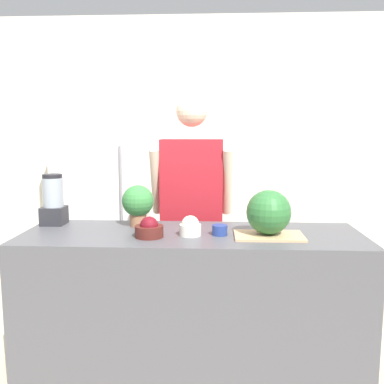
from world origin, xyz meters
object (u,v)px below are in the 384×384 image
at_px(person, 192,212).
at_px(watermelon, 269,212).
at_px(blender, 53,201).
at_px(bowl_cherries, 149,229).
at_px(bowl_cream, 190,227).
at_px(bowl_small_blue, 220,230).
at_px(refrigerator, 104,198).
at_px(potted_plant, 138,203).

height_order(person, watermelon, person).
distance_m(watermelon, blender, 1.41).
xyz_separation_m(person, bowl_cherries, (-0.21, -0.72, 0.03)).
distance_m(watermelon, bowl_cream, 0.47).
bearing_deg(bowl_small_blue, watermelon, -3.48).
relative_size(refrigerator, blender, 5.35).
bearing_deg(refrigerator, potted_plant, -65.20).
height_order(refrigerator, potted_plant, refrigerator).
bearing_deg(refrigerator, person, -38.98).
xyz_separation_m(bowl_cream, potted_plant, (-0.36, 0.24, 0.10)).
distance_m(bowl_cream, blender, 0.97).
bearing_deg(person, blender, -155.39).
distance_m(person, bowl_small_blue, 0.68).
xyz_separation_m(bowl_small_blue, potted_plant, (-0.53, 0.22, 0.12)).
bearing_deg(bowl_cream, blender, 164.55).
xyz_separation_m(person, potted_plant, (-0.33, -0.43, 0.14)).
xyz_separation_m(refrigerator, bowl_small_blue, (1.05, -1.33, 0.03)).
xyz_separation_m(watermelon, bowl_cream, (-0.46, -0.00, -0.09)).
relative_size(person, bowl_cream, 13.70).
height_order(refrigerator, person, refrigerator).
height_order(person, bowl_small_blue, person).
xyz_separation_m(watermelon, bowl_cherries, (-0.70, -0.05, -0.10)).
bearing_deg(bowl_small_blue, potted_plant, 157.83).
distance_m(refrigerator, watermelon, 1.90).
bearing_deg(person, potted_plant, -127.36).
height_order(bowl_cherries, bowl_cream, bowl_cherries).
distance_m(blender, potted_plant, 0.57).
xyz_separation_m(watermelon, bowl_small_blue, (-0.29, 0.02, -0.12)).
height_order(blender, potted_plant, blender).
bearing_deg(refrigerator, blender, -92.92).
distance_m(refrigerator, bowl_cream, 1.61).
height_order(bowl_cream, blender, blender).
distance_m(refrigerator, bowl_cherries, 1.54).
xyz_separation_m(bowl_cherries, blender, (-0.69, 0.31, 0.11)).
xyz_separation_m(blender, potted_plant, (0.57, -0.02, -0.00)).
relative_size(bowl_small_blue, potted_plant, 0.34).
xyz_separation_m(watermelon, potted_plant, (-0.82, 0.23, 0.01)).
distance_m(bowl_cream, potted_plant, 0.44).
distance_m(bowl_cherries, potted_plant, 0.33).
xyz_separation_m(person, blender, (-0.90, -0.41, 0.14)).
height_order(person, bowl_cream, person).
bearing_deg(person, watermelon, -53.60).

